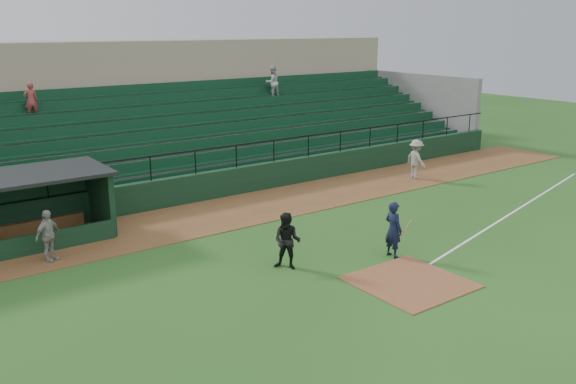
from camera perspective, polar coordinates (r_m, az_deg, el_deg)
ground at (r=18.78m, az=9.11°, el=-7.40°), size 90.00×90.00×0.00m
warning_track at (r=24.69m, az=-4.11°, el=-1.61°), size 40.00×4.00×0.03m
home_plate_dirt at (r=18.15m, az=11.36°, el=-8.30°), size 3.00×3.00×0.03m
foul_line at (r=25.43m, az=20.03°, el=-2.05°), size 17.49×4.44×0.01m
stadium_structure at (r=31.51m, az=-12.46°, el=6.05°), size 38.00×13.08×6.40m
batter_at_plate at (r=19.69m, az=9.88°, el=-3.49°), size 1.02×0.70×1.84m
umpire at (r=18.47m, az=-0.07°, el=-4.65°), size 1.06×1.09×1.77m
runner at (r=29.98m, az=11.95°, el=3.04°), size 0.86×1.31×1.90m
dugout_player_a at (r=20.44m, az=-21.63°, el=-3.84°), size 1.05×0.84×1.66m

